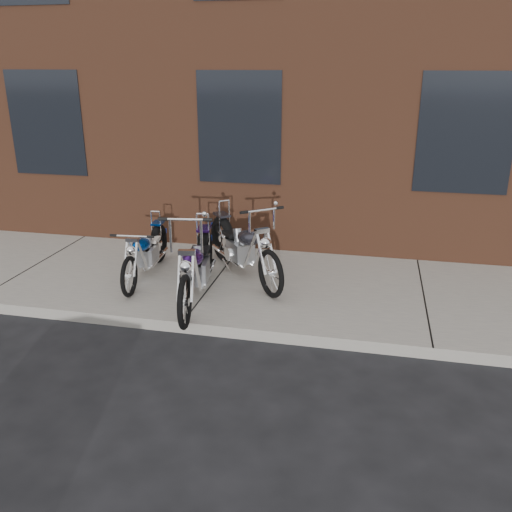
# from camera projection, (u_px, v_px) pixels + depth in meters

# --- Properties ---
(ground) EXTENTS (120.00, 120.00, 0.00)m
(ground) POSITION_uv_depth(u_px,v_px,m) (183.00, 333.00, 6.79)
(ground) COLOR black
(ground) RESTS_ON ground
(sidewalk) EXTENTS (22.00, 3.00, 0.15)m
(sidewalk) POSITION_uv_depth(u_px,v_px,m) (217.00, 283.00, 8.15)
(sidewalk) COLOR gray
(sidewalk) RESTS_ON ground
(building_brick) EXTENTS (22.00, 10.00, 8.00)m
(building_brick) POSITION_uv_depth(u_px,v_px,m) (290.00, 28.00, 12.81)
(building_brick) COLOR brown
(building_brick) RESTS_ON ground
(chopper_purple) EXTENTS (0.63, 2.33, 1.31)m
(chopper_purple) POSITION_uv_depth(u_px,v_px,m) (196.00, 269.00, 7.31)
(chopper_purple) COLOR black
(chopper_purple) RESTS_ON sidewalk
(chopper_blue) EXTENTS (0.49, 1.99, 0.86)m
(chopper_blue) POSITION_uv_depth(u_px,v_px,m) (146.00, 254.00, 8.10)
(chopper_blue) COLOR black
(chopper_blue) RESTS_ON sidewalk
(chopper_third) EXTENTS (1.57, 1.89, 1.19)m
(chopper_third) POSITION_uv_depth(u_px,v_px,m) (243.00, 249.00, 8.10)
(chopper_third) COLOR black
(chopper_third) RESTS_ON sidewalk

